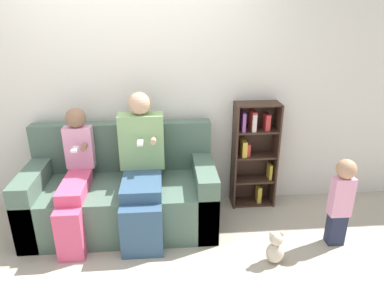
{
  "coord_description": "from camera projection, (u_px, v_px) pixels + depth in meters",
  "views": [
    {
      "loc": [
        0.31,
        -2.48,
        1.99
      ],
      "look_at": [
        0.56,
        0.55,
        0.82
      ],
      "focal_mm": 32.0,
      "sensor_mm": 36.0,
      "label": 1
    }
  ],
  "objects": [
    {
      "name": "ground_plane",
      "position": [
        133.0,
        255.0,
        3.0
      ],
      "size": [
        14.0,
        14.0,
        0.0
      ],
      "primitive_type": "plane",
      "color": "#B2A893"
    },
    {
      "name": "back_wall",
      "position": [
        133.0,
        89.0,
        3.42
      ],
      "size": [
        10.0,
        0.06,
        2.55
      ],
      "color": "silver",
      "rests_on": "ground_plane"
    },
    {
      "name": "couch",
      "position": [
        123.0,
        196.0,
        3.34
      ],
      "size": [
        1.78,
        0.81,
        0.96
      ],
      "color": "#4C6656",
      "rests_on": "ground_plane"
    },
    {
      "name": "adult_seated",
      "position": [
        141.0,
        164.0,
        3.14
      ],
      "size": [
        0.42,
        0.78,
        1.32
      ],
      "color": "#335170",
      "rests_on": "ground_plane"
    },
    {
      "name": "child_seated",
      "position": [
        75.0,
        177.0,
        3.09
      ],
      "size": [
        0.26,
        0.8,
        1.17
      ],
      "color": "#DB4C75",
      "rests_on": "ground_plane"
    },
    {
      "name": "toddler_standing",
      "position": [
        341.0,
        198.0,
        2.99
      ],
      "size": [
        0.18,
        0.17,
        0.83
      ],
      "color": "#232842",
      "rests_on": "ground_plane"
    },
    {
      "name": "bookshelf",
      "position": [
        253.0,
        151.0,
        3.63
      ],
      "size": [
        0.46,
        0.24,
        1.14
      ],
      "color": "#3D281E",
      "rests_on": "ground_plane"
    },
    {
      "name": "teddy_bear",
      "position": [
        275.0,
        248.0,
        2.86
      ],
      "size": [
        0.15,
        0.13,
        0.31
      ],
      "color": "beige",
      "rests_on": "ground_plane"
    }
  ]
}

